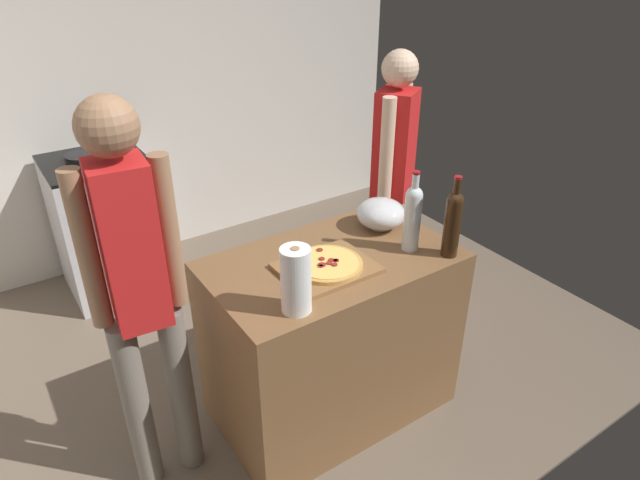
{
  "coord_description": "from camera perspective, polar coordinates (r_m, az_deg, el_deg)",
  "views": [
    {
      "loc": [
        -1.07,
        -1.13,
        2.18
      ],
      "look_at": [
        0.16,
        0.71,
        0.94
      ],
      "focal_mm": 31.08,
      "sensor_mm": 36.0,
      "label": 1
    }
  ],
  "objects": [
    {
      "name": "kitchen_wall_rear",
      "position": [
        4.14,
        -18.82,
        15.44
      ],
      "size": [
        4.25,
        0.1,
        2.6
      ],
      "primitive_type": "cube",
      "color": "beige",
      "rests_on": "ground_plane"
    },
    {
      "name": "person_in_red",
      "position": [
        3.26,
        7.51,
        6.82
      ],
      "size": [
        0.34,
        0.29,
        1.65
      ],
      "color": "#D88C4C",
      "rests_on": "ground_plane"
    },
    {
      "name": "cutting_board",
      "position": [
        2.4,
        0.7,
        -2.9
      ],
      "size": [
        0.4,
        0.32,
        0.02
      ],
      "primitive_type": "cube",
      "color": "olive",
      "rests_on": "counter"
    },
    {
      "name": "paper_towel_roll",
      "position": [
        2.09,
        -2.5,
        -4.17
      ],
      "size": [
        0.12,
        0.12,
        0.28
      ],
      "color": "white",
      "rests_on": "counter"
    },
    {
      "name": "pizza",
      "position": [
        2.39,
        0.7,
        -2.47
      ],
      "size": [
        0.31,
        0.31,
        0.03
      ],
      "color": "tan",
      "rests_on": "cutting_board"
    },
    {
      "name": "counter",
      "position": [
        2.75,
        1.18,
        -9.94
      ],
      "size": [
        1.13,
        0.68,
        0.89
      ],
      "primitive_type": "cube",
      "color": "brown",
      "rests_on": "ground_plane"
    },
    {
      "name": "person_in_stripes",
      "position": [
        2.2,
        -18.19,
        -4.8
      ],
      "size": [
        0.36,
        0.22,
        1.74
      ],
      "color": "slate",
      "rests_on": "ground_plane"
    },
    {
      "name": "wine_bottle_green",
      "position": [
        2.51,
        13.51,
        1.93
      ],
      "size": [
        0.08,
        0.08,
        0.38
      ],
      "color": "#331E0F",
      "rests_on": "counter"
    },
    {
      "name": "wine_bottle_dark",
      "position": [
        2.52,
        9.5,
        2.55
      ],
      "size": [
        0.08,
        0.08,
        0.38
      ],
      "color": "silver",
      "rests_on": "counter"
    },
    {
      "name": "stove",
      "position": [
        3.95,
        -21.08,
        1.44
      ],
      "size": [
        0.61,
        0.62,
        0.97
      ],
      "color": "#B7B7BC",
      "rests_on": "ground_plane"
    },
    {
      "name": "ground_plane",
      "position": [
        3.49,
        -8.4,
        -10.1
      ],
      "size": [
        4.25,
        3.32,
        0.02
      ],
      "primitive_type": "cube",
      "color": "#6B5B4C"
    },
    {
      "name": "mixing_bowl",
      "position": [
        2.74,
        6.3,
        2.71
      ],
      "size": [
        0.24,
        0.24,
        0.15
      ],
      "color": "#B2B2B7",
      "rests_on": "counter"
    }
  ]
}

